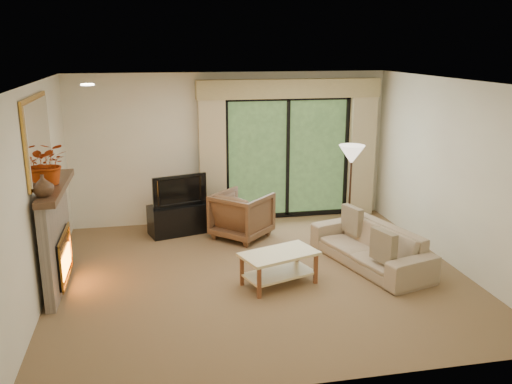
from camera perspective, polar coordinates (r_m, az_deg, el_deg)
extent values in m
plane|color=brown|center=(7.48, 0.46, -8.75)|extent=(5.50, 5.50, 0.00)
plane|color=white|center=(6.85, 0.50, 11.53)|extent=(5.50, 5.50, 0.00)
plane|color=#EFE5CA|center=(9.46, -2.62, 4.62)|extent=(5.00, 0.00, 5.00)
plane|color=#EFE5CA|center=(4.75, 6.68, -6.43)|extent=(5.00, 0.00, 5.00)
plane|color=#EFE5CA|center=(7.04, -21.99, -0.22)|extent=(0.00, 5.00, 5.00)
plane|color=#EFE5CA|center=(8.06, 20.00, 1.83)|extent=(0.00, 5.00, 5.00)
cube|color=tan|center=(9.28, -4.61, 3.75)|extent=(0.45, 0.18, 2.35)
cube|color=tan|center=(9.95, 11.07, 4.30)|extent=(0.45, 0.18, 2.35)
cube|color=tan|center=(9.39, 3.59, 10.82)|extent=(3.20, 0.24, 0.32)
cube|color=black|center=(9.09, -8.08, -2.82)|extent=(1.06, 0.69, 0.49)
imported|color=black|center=(8.95, -8.20, 0.26)|extent=(0.90, 0.36, 0.52)
imported|color=brown|center=(8.77, -1.50, -2.44)|extent=(1.15, 1.15, 0.75)
imported|color=tan|center=(7.89, 11.94, -5.57)|extent=(1.27, 2.09, 0.57)
cube|color=#4E4028|center=(7.31, 13.27, -5.57)|extent=(0.22, 0.44, 0.42)
cube|color=#4E4028|center=(8.28, 10.09, -2.91)|extent=(0.22, 0.42, 0.41)
imported|color=#483120|center=(6.62, -21.51, 0.64)|extent=(0.24, 0.24, 0.25)
imported|color=#A3350B|center=(7.12, -20.89, 2.83)|extent=(0.50, 0.44, 0.53)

